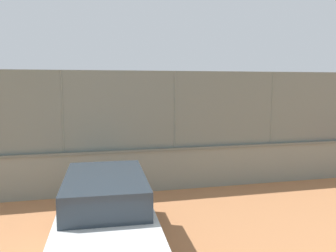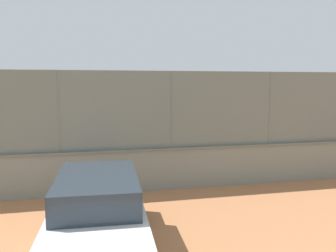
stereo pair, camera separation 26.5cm
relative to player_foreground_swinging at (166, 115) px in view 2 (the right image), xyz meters
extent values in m
plane|color=#B27247|center=(2.24, 2.00, -0.86)|extent=(260.00, 260.00, 0.00)
cube|color=gray|center=(5.10, 15.97, -0.25)|extent=(30.07, 0.57, 1.23)
cube|color=slate|center=(5.10, 15.97, 0.41)|extent=(30.07, 0.63, 0.08)
cube|color=slate|center=(5.10, 15.97, 1.61)|extent=(29.47, 0.34, 2.33)
cylinder|color=slate|center=(0.19, 16.02, 1.61)|extent=(0.07, 0.07, 2.33)
cylinder|color=slate|center=(3.46, 15.98, 1.61)|extent=(0.07, 0.07, 2.33)
cylinder|color=slate|center=(6.74, 15.95, 1.61)|extent=(0.07, 0.07, 2.33)
cylinder|color=#591919|center=(-0.10, -0.05, -0.50)|extent=(0.21, 0.21, 0.72)
cylinder|color=#591919|center=(0.05, 0.08, -0.50)|extent=(0.21, 0.21, 0.72)
cylinder|color=#3372B2|center=(-0.02, 0.02, 0.13)|extent=(0.48, 0.48, 0.54)
cylinder|color=brown|center=(-0.20, -0.21, 0.24)|extent=(0.40, 0.44, 0.16)
cylinder|color=brown|center=(0.39, -0.02, 0.24)|extent=(0.40, 0.44, 0.16)
sphere|color=brown|center=(-0.02, 0.02, 0.50)|extent=(0.20, 0.20, 0.20)
cylinder|color=white|center=(-0.02, 0.02, 0.59)|extent=(0.30, 0.30, 0.05)
cylinder|color=black|center=(0.50, -0.16, 0.24)|extent=(0.22, 0.25, 0.04)
ellipsoid|color=#333338|center=(0.65, -0.33, 0.24)|extent=(0.22, 0.25, 0.24)
cylinder|color=#B2B2B2|center=(-0.69, 8.13, -0.45)|extent=(0.15, 0.15, 0.81)
cylinder|color=#B2B2B2|center=(-0.68, 7.93, -0.45)|extent=(0.15, 0.15, 0.81)
cylinder|color=beige|center=(-0.69, 8.03, 0.25)|extent=(0.35, 0.35, 0.60)
cylinder|color=tan|center=(-0.75, 8.34, 0.37)|extent=(0.58, 0.11, 0.17)
cylinder|color=tan|center=(-0.98, 7.72, 0.37)|extent=(0.58, 0.11, 0.17)
sphere|color=tan|center=(-0.69, 8.03, 0.67)|extent=(0.23, 0.23, 0.23)
cylinder|color=navy|center=(-0.69, 8.03, 0.77)|extent=(0.25, 0.25, 0.05)
cylinder|color=#591919|center=(3.89, 12.10, -0.46)|extent=(0.17, 0.17, 0.80)
cylinder|color=#591919|center=(3.85, 11.91, -0.46)|extent=(0.17, 0.17, 0.80)
cylinder|color=#429951|center=(3.87, 12.00, 0.23)|extent=(0.39, 0.39, 0.59)
cylinder|color=#D8AD84|center=(3.87, 12.31, 0.35)|extent=(0.57, 0.19, 0.17)
cylinder|color=#D8AD84|center=(3.52, 11.76, 0.35)|extent=(0.57, 0.19, 0.17)
sphere|color=#D8AD84|center=(3.87, 12.00, 0.64)|extent=(0.23, 0.23, 0.23)
cylinder|color=red|center=(3.87, 12.00, 0.74)|extent=(0.27, 0.27, 0.05)
sphere|color=orange|center=(-1.28, 2.32, -0.75)|extent=(0.23, 0.23, 0.23)
sphere|color=orange|center=(5.29, 15.12, -0.82)|extent=(0.09, 0.09, 0.09)
cube|color=white|center=(5.81, 19.69, -0.22)|extent=(1.97, 4.46, 0.66)
cube|color=#28333D|center=(5.80, 19.47, 0.37)|extent=(1.66, 2.53, 0.53)
cylinder|color=black|center=(4.87, 18.26, -0.55)|extent=(0.23, 0.63, 0.62)
cylinder|color=black|center=(6.59, 18.16, -0.55)|extent=(0.23, 0.63, 0.62)
camera|label=1|loc=(6.19, 26.00, 2.39)|focal=36.56mm
camera|label=2|loc=(5.93, 26.06, 2.39)|focal=36.56mm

